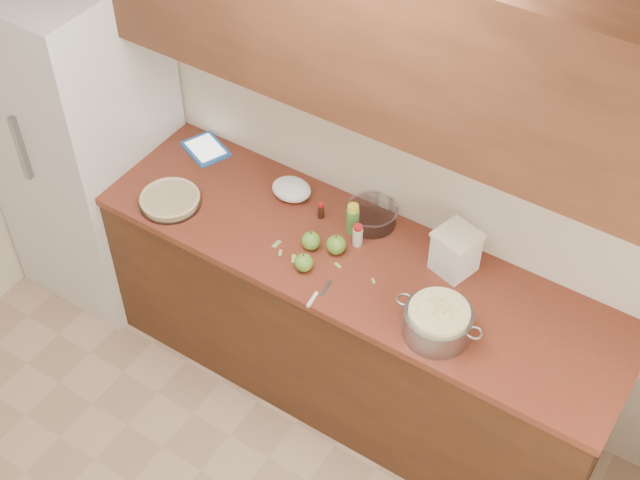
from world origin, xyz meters
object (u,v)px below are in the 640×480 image
Objects in this scene: colander at (438,322)px; tablet at (206,149)px; pie at (170,200)px; flour_canister at (455,251)px.

colander is 1.51m from tablet.
pie is at bearing 179.88° from colander.
pie is 1.38× the size of flour_canister.
flour_canister is (1.26, 0.34, 0.08)m from pie.
colander is at bearing 8.01° from tablet.
pie reaches higher than tablet.
flour_canister reaches higher than pie.
flour_canister is (-0.10, 0.34, 0.04)m from colander.
pie is 0.40m from tablet.
tablet is at bearing 104.52° from pie.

